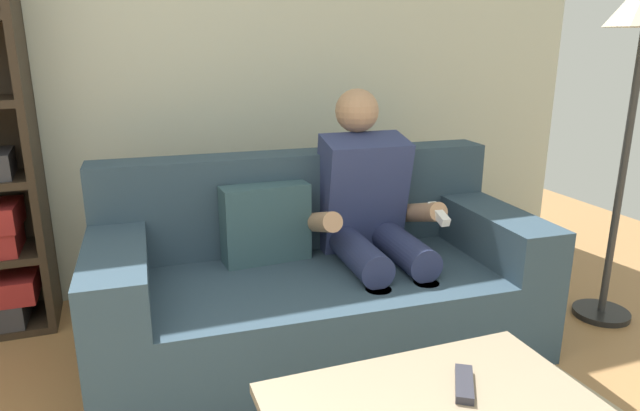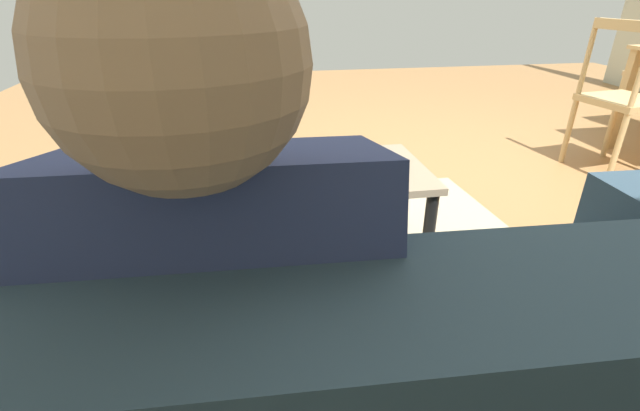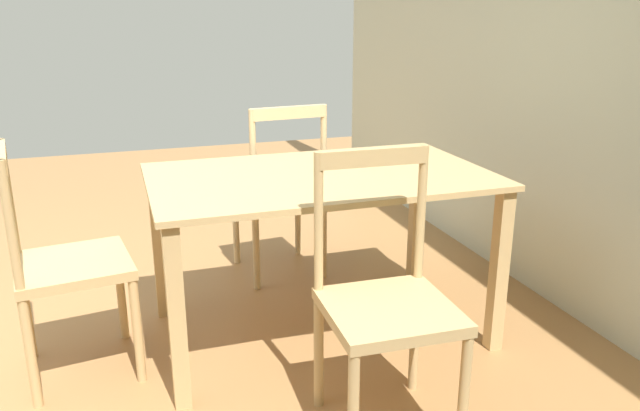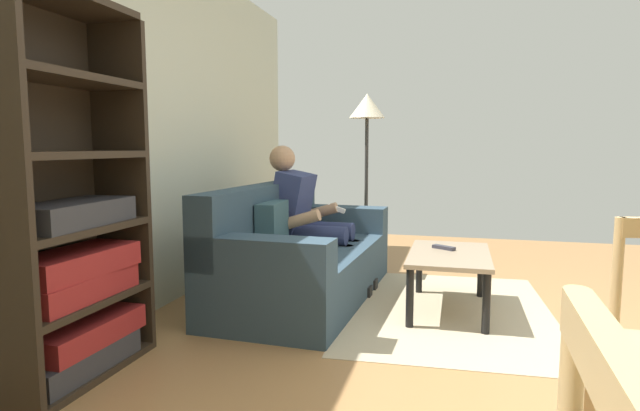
{
  "view_description": "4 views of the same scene",
  "coord_description": "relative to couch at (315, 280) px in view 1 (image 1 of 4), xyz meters",
  "views": [
    {
      "loc": [
        0.38,
        -0.45,
        1.37
      ],
      "look_at": [
        1.18,
        1.74,
        0.69
      ],
      "focal_mm": 31.51,
      "sensor_mm": 36.0,
      "label": 1
    },
    {
      "loc": [
        1.42,
        2.39,
        1.11
      ],
      "look_at": [
        1.13,
        0.68,
        0.25
      ],
      "focal_mm": 24.85,
      "sensor_mm": 36.0,
      "label": 2
    },
    {
      "loc": [
        -1.17,
        2.39,
        1.42
      ],
      "look_at": [
        -1.98,
        -0.05,
        0.6
      ],
      "focal_mm": 35.2,
      "sensor_mm": 36.0,
      "label": 3
    },
    {
      "loc": [
        -2.54,
        0.64,
        1.15
      ],
      "look_at": [
        -0.4,
        1.21,
        0.9
      ],
      "focal_mm": 29.14,
      "sensor_mm": 36.0,
      "label": 4
    }
  ],
  "objects": [
    {
      "name": "couch",
      "position": [
        0.0,
        0.0,
        0.0
      ],
      "size": [
        1.98,
        0.99,
        0.86
      ],
      "color": "#2D4251",
      "rests_on": "ground_plane"
    },
    {
      "name": "tv_remote",
      "position": [
        0.07,
        -1.08,
        0.11
      ],
      "size": [
        0.13,
        0.17,
        0.02
      ],
      "primitive_type": "cube",
      "rotation": [
        0.0,
        0.0,
        2.58
      ],
      "color": "#2D2D38",
      "rests_on": "coffee_table"
    },
    {
      "name": "wall_back",
      "position": [
        -1.17,
        0.93,
        0.98
      ],
      "size": [
        6.47,
        0.12,
        2.59
      ],
      "primitive_type": "cube",
      "color": "beige",
      "rests_on": "ground_plane"
    },
    {
      "name": "person_lounging",
      "position": [
        0.28,
        0.01,
        0.27
      ],
      "size": [
        0.61,
        0.88,
        1.16
      ],
      "color": "navy",
      "rests_on": "ground_plane"
    }
  ]
}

